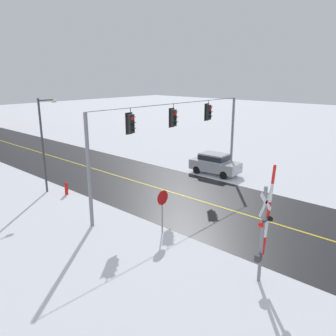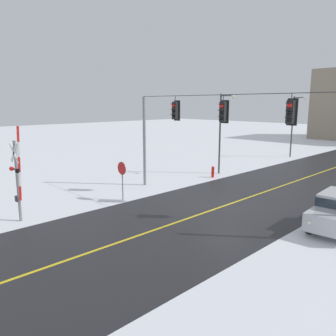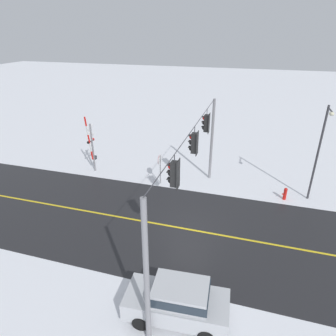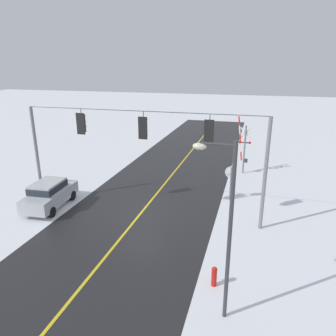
% 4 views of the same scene
% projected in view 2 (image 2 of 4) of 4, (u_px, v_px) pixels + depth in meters
% --- Properties ---
extents(ground_plane, '(160.00, 160.00, 0.00)m').
position_uv_depth(ground_plane, '(224.00, 206.00, 19.04)').
color(ground_plane, white).
extents(road_asphalt, '(9.00, 80.00, 0.01)m').
position_uv_depth(road_asphalt, '(277.00, 188.00, 23.14)').
color(road_asphalt, black).
rests_on(road_asphalt, ground).
extents(lane_centre_line, '(0.14, 72.00, 0.01)m').
position_uv_depth(lane_centre_line, '(277.00, 188.00, 23.14)').
color(lane_centre_line, gold).
rests_on(lane_centre_line, ground).
extents(signal_span, '(14.20, 0.47, 6.22)m').
position_uv_depth(signal_span, '(225.00, 131.00, 18.31)').
color(signal_span, gray).
rests_on(signal_span, ground).
extents(stop_sign, '(0.80, 0.09, 2.35)m').
position_uv_depth(stop_sign, '(122.00, 172.00, 19.91)').
color(stop_sign, gray).
rests_on(stop_sign, ground).
extents(railroad_crossing, '(1.16, 0.31, 4.72)m').
position_uv_depth(railroad_crossing, '(17.00, 176.00, 16.15)').
color(railroad_crossing, gray).
rests_on(railroad_crossing, ground).
extents(streetlamp_near, '(1.39, 0.28, 6.50)m').
position_uv_depth(streetlamp_near, '(222.00, 126.00, 27.05)').
color(streetlamp_near, '#38383D').
rests_on(streetlamp_near, ground).
extents(streetlamp_far, '(1.39, 0.28, 6.50)m').
position_uv_depth(streetlamp_far, '(294.00, 121.00, 35.71)').
color(streetlamp_far, '#38383D').
rests_on(streetlamp_far, ground).
extents(fire_hydrant, '(0.24, 0.31, 0.88)m').
position_uv_depth(fire_hydrant, '(213.00, 171.00, 26.37)').
color(fire_hydrant, red).
rests_on(fire_hydrant, ground).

